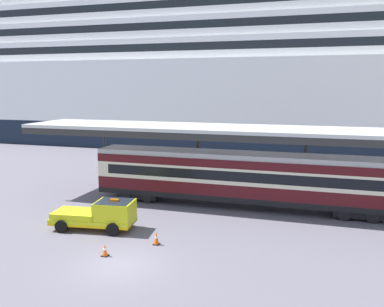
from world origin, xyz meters
TOP-DOWN VIEW (x-y plane):
  - ground_plane at (0.00, 0.00)m, footprint 400.00×400.00m
  - cruise_ship at (6.89, 49.04)m, footprint 151.63×26.98m
  - platform_canopy at (3.93, 12.54)m, footprint 34.80×5.79m
  - train_carriage at (3.93, 12.12)m, footprint 22.45×2.81m
  - service_truck at (-3.63, 4.58)m, footprint 5.42×2.78m
  - traffic_cone_near at (0.69, 3.22)m, footprint 0.36×0.36m
  - traffic_cone_mid at (-1.31, 0.88)m, footprint 0.36×0.36m

SIDE VIEW (x-z plane):
  - ground_plane at x=0.00m, z-range 0.00..0.00m
  - traffic_cone_mid at x=-1.31m, z-range -0.01..0.65m
  - traffic_cone_near at x=0.69m, z-range -0.01..0.75m
  - service_truck at x=-3.63m, z-range -0.02..2.00m
  - train_carriage at x=3.93m, z-range 0.25..4.36m
  - platform_canopy at x=3.93m, z-range 2.73..8.68m
  - cruise_ship at x=6.89m, z-range -5.10..29.82m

